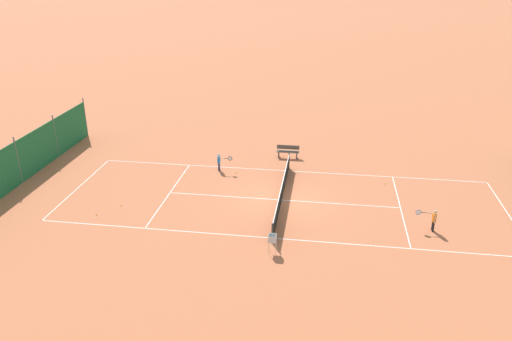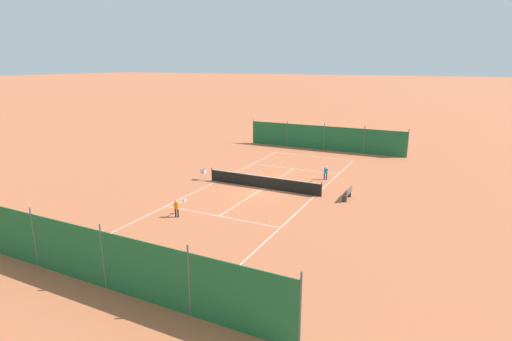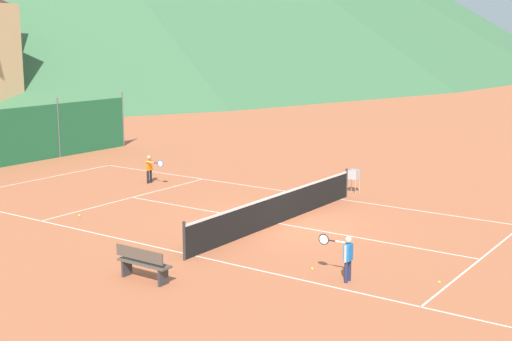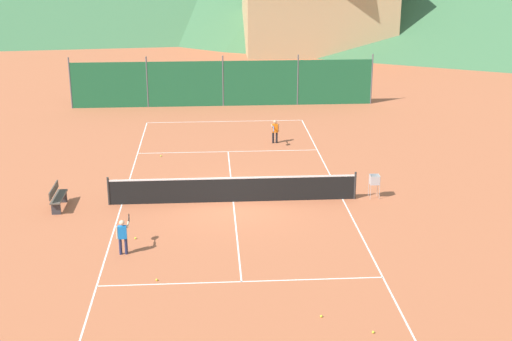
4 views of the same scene
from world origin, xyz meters
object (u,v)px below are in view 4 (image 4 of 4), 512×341
object	(u,v)px
tennis_net	(233,189)
tennis_ball_alley_right	(135,238)
player_far_baseline	(123,234)
player_near_baseline	(275,130)
tennis_ball_by_net_left	(321,316)
tennis_ball_near_corner	(373,332)
tennis_ball_by_net_right	(161,156)
tennis_ball_far_corner	(157,280)
ball_hopper	(375,181)
courtside_bench	(58,197)

from	to	relation	value
tennis_net	tennis_ball_alley_right	bearing A→B (deg)	-136.11
player_far_baseline	player_near_baseline	world-z (taller)	player_far_baseline
tennis_ball_by_net_left	tennis_ball_near_corner	bearing A→B (deg)	-36.29
tennis_ball_by_net_right	tennis_ball_by_net_left	world-z (taller)	same
tennis_ball_by_net_right	tennis_ball_near_corner	distance (m)	16.42
tennis_ball_far_corner	ball_hopper	bearing A→B (deg)	39.08
tennis_ball_by_net_right	ball_hopper	xyz separation A→B (m)	(8.31, -5.75, 0.62)
tennis_ball_near_corner	tennis_ball_by_net_left	xyz separation A→B (m)	(-1.17, 0.86, 0.00)
courtside_bench	tennis_ball_near_corner	bearing A→B (deg)	-43.99
player_far_baseline	courtside_bench	world-z (taller)	player_far_baseline
tennis_ball_by_net_left	tennis_ball_far_corner	bearing A→B (deg)	151.96
tennis_ball_by_net_right	ball_hopper	distance (m)	10.12
courtside_bench	tennis_ball_far_corner	bearing A→B (deg)	-56.66
tennis_ball_by_net_left	courtside_bench	xyz separation A→B (m)	(-8.31, 8.30, 0.42)
player_near_baseline	tennis_ball_alley_right	bearing A→B (deg)	-117.25
tennis_ball_alley_right	player_near_baseline	bearing A→B (deg)	62.75
tennis_ball_alley_right	tennis_ball_by_net_left	world-z (taller)	same
player_far_baseline	tennis_ball_alley_right	distance (m)	1.27
player_far_baseline	courtside_bench	size ratio (longest dim) A/B	0.76
tennis_net	courtside_bench	size ratio (longest dim) A/B	6.12
tennis_ball_alley_right	tennis_ball_near_corner	distance (m)	8.95
ball_hopper	courtside_bench	bearing A→B (deg)	-178.42
player_far_baseline	tennis_ball_by_net_right	xyz separation A→B (m)	(0.54, 10.10, -0.63)
tennis_ball_by_net_left	tennis_ball_alley_right	bearing A→B (deg)	134.64
tennis_ball_alley_right	tennis_ball_far_corner	world-z (taller)	same
player_far_baseline	player_near_baseline	xyz separation A→B (m)	(5.80, 11.86, -0.01)
tennis_ball_near_corner	ball_hopper	bearing A→B (deg)	77.16
player_near_baseline	tennis_ball_near_corner	distance (m)	17.03
tennis_ball_far_corner	courtside_bench	world-z (taller)	courtside_bench
tennis_ball_by_net_right	courtside_bench	world-z (taller)	courtside_bench
tennis_ball_alley_right	ball_hopper	bearing A→B (deg)	20.82
tennis_ball_far_corner	tennis_ball_by_net_left	world-z (taller)	same
tennis_net	ball_hopper	bearing A→B (deg)	0.99
player_near_baseline	tennis_ball_by_net_right	distance (m)	5.58
tennis_ball_by_net_left	player_near_baseline	bearing A→B (deg)	89.01
player_far_baseline	tennis_ball_alley_right	size ratio (longest dim) A/B	17.19
tennis_ball_alley_right	tennis_net	bearing A→B (deg)	43.89
tennis_ball_far_corner	tennis_ball_by_net_left	bearing A→B (deg)	-28.04
tennis_net	tennis_ball_near_corner	bearing A→B (deg)	-71.49
tennis_net	tennis_ball_by_net_right	xyz separation A→B (m)	(-3.01, 5.84, -0.47)
player_far_baseline	player_near_baseline	bearing A→B (deg)	63.93
courtside_bench	tennis_ball_alley_right	bearing A→B (deg)	-44.20
tennis_ball_far_corner	tennis_ball_by_net_left	size ratio (longest dim) A/B	1.00
tennis_ball_alley_right	tennis_ball_by_net_right	distance (m)	9.03
tennis_net	tennis_ball_by_net_left	bearing A→B (deg)	-76.99
courtside_bench	ball_hopper	bearing A→B (deg)	1.58
tennis_ball_by_net_right	tennis_ball_by_net_left	size ratio (longest dim) A/B	1.00
tennis_net	tennis_ball_far_corner	bearing A→B (deg)	-111.42
player_far_baseline	tennis_ball_by_net_left	size ratio (longest dim) A/B	17.19
tennis_ball_far_corner	tennis_ball_alley_right	bearing A→B (deg)	106.35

